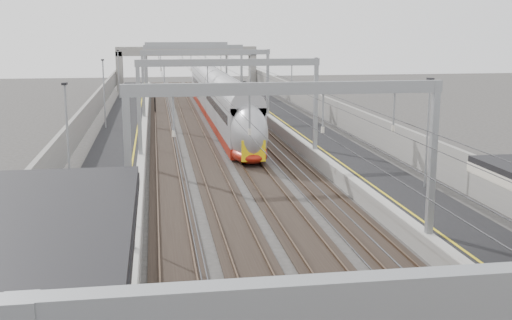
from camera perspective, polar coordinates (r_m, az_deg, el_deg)
name	(u,v)px	position (r m, az deg, el deg)	size (l,w,h in m)	color
platform_left	(119,154)	(48.92, -12.12, 0.53)	(4.00, 120.00, 1.00)	black
platform_right	(326,148)	(50.58, 6.28, 1.08)	(4.00, 120.00, 1.00)	black
tracks	(225,157)	(49.20, -2.76, 0.30)	(11.40, 140.00, 0.20)	black
overhead_line	(216,71)	(54.94, -3.58, 7.89)	(13.00, 140.00, 6.60)	gray
overbridge	(187,57)	(103.19, -6.18, 9.11)	(22.00, 2.20, 6.90)	gray
wall_left	(74,141)	(49.01, -15.91, 1.67)	(0.30, 120.00, 3.20)	gray
wall_right	(366,133)	(51.33, 9.76, 2.38)	(0.30, 120.00, 3.20)	gray
train	(220,103)	(67.08, -3.22, 5.10)	(2.70, 49.28, 4.28)	#9D1C0E
signal_green	(155,92)	(75.81, -9.00, 5.97)	(0.32, 0.32, 3.48)	black
signal_red_near	(230,94)	(73.10, -2.37, 5.89)	(0.32, 0.32, 3.48)	black
signal_red_far	(244,91)	(76.94, -1.04, 6.19)	(0.32, 0.32, 3.48)	black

